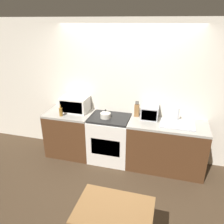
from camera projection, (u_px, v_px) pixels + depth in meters
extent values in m
plane|color=#3D2D1E|center=(110.00, 189.00, 3.57)|extent=(16.00, 16.00, 0.00)
cube|color=silver|center=(126.00, 92.00, 4.10)|extent=(10.00, 0.06, 2.60)
cube|color=#4C2D19|center=(71.00, 134.00, 4.39)|extent=(0.89, 0.62, 0.86)
cube|color=#9E998E|center=(69.00, 113.00, 4.22)|extent=(0.89, 0.62, 0.04)
cube|color=#4C2D19|center=(166.00, 147.00, 3.94)|extent=(1.35, 0.62, 0.86)
cube|color=#9E998E|center=(168.00, 125.00, 3.76)|extent=(1.35, 0.62, 0.04)
cube|color=silver|center=(110.00, 139.00, 4.19)|extent=(0.75, 0.62, 0.86)
cube|color=black|center=(110.00, 118.00, 4.02)|extent=(0.72, 0.57, 0.04)
cube|color=black|center=(105.00, 147.00, 3.92)|extent=(0.54, 0.02, 0.32)
cylinder|color=beige|center=(106.00, 115.00, 3.97)|extent=(0.19, 0.19, 0.09)
cone|color=beige|center=(105.00, 112.00, 3.94)|extent=(0.18, 0.18, 0.04)
sphere|color=black|center=(105.00, 110.00, 3.93)|extent=(0.03, 0.03, 0.03)
cube|color=silver|center=(75.00, 104.00, 4.23)|extent=(0.51, 0.37, 0.29)
cube|color=black|center=(71.00, 107.00, 4.07)|extent=(0.45, 0.01, 0.23)
cylinder|color=olive|center=(61.00, 112.00, 4.03)|extent=(0.07, 0.07, 0.15)
cylinder|color=olive|center=(60.00, 107.00, 3.99)|extent=(0.02, 0.02, 0.06)
cube|color=brown|center=(137.00, 111.00, 4.00)|extent=(0.09, 0.06, 0.23)
cylinder|color=black|center=(136.00, 103.00, 3.95)|extent=(0.01, 0.01, 0.07)
cylinder|color=black|center=(137.00, 103.00, 3.94)|extent=(0.01, 0.01, 0.07)
cylinder|color=black|center=(138.00, 103.00, 3.94)|extent=(0.01, 0.01, 0.07)
cube|color=#ADAFB5|center=(150.00, 112.00, 3.92)|extent=(0.30, 0.30, 0.24)
cube|color=black|center=(149.00, 115.00, 3.79)|extent=(0.26, 0.01, 0.19)
cube|color=#ADAFB5|center=(177.00, 124.00, 3.71)|extent=(0.57, 0.40, 0.02)
cylinder|color=#ADAFB5|center=(178.00, 115.00, 3.79)|extent=(0.03, 0.03, 0.22)
cube|color=brown|center=(114.00, 210.00, 2.25)|extent=(0.80, 0.56, 0.04)
cylinder|color=brown|center=(92.00, 214.00, 2.67)|extent=(0.05, 0.05, 0.72)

